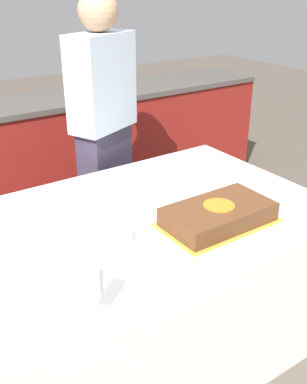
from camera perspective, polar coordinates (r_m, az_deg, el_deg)
ground_plane at (r=2.46m, az=-3.55°, el=-19.21°), size 14.00×14.00×0.00m
back_counter at (r=3.51m, az=-17.68°, el=3.16°), size 4.40×0.58×0.92m
dining_table at (r=2.21m, az=-3.82°, el=-12.30°), size 1.93×1.13×0.75m
cake at (r=1.99m, az=8.23°, el=-2.84°), size 0.52×0.31×0.09m
plate_stack at (r=1.85m, az=-5.68°, el=-5.54°), size 0.19×0.19×0.06m
wine_glass at (r=1.43m, az=-7.47°, el=-11.40°), size 0.07×0.07×0.19m
side_plate_near_cake at (r=2.18m, az=2.33°, el=-1.09°), size 0.19×0.19×0.00m
side_plate_right_edge at (r=2.31m, az=9.99°, el=0.15°), size 0.19×0.19×0.00m
utensil_pile at (r=1.78m, az=9.54°, el=-7.78°), size 0.17×0.09×0.02m
person_cutting_cake at (r=2.74m, az=-6.29°, el=7.24°), size 0.46×0.35×1.68m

